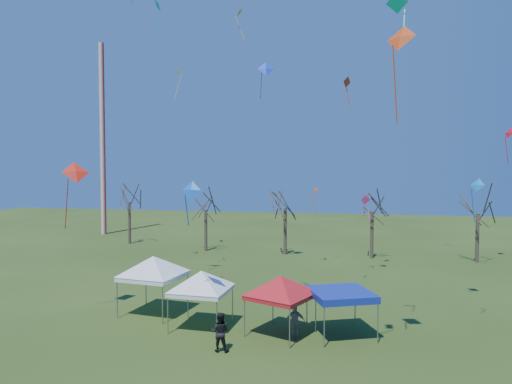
# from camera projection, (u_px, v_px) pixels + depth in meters

# --- Properties ---
(ground) EXTENTS (140.00, 140.00, 0.00)m
(ground) POSITION_uv_depth(u_px,v_px,m) (260.00, 349.00, 21.33)
(ground) COLOR #294215
(ground) RESTS_ON ground
(radio_mast) EXTENTS (0.70, 0.70, 25.00)m
(radio_mast) POSITION_uv_depth(u_px,v_px,m) (102.00, 139.00, 59.77)
(radio_mast) COLOR silver
(radio_mast) RESTS_ON ground
(tree_0) EXTENTS (3.83, 3.83, 8.44)m
(tree_0) POSITION_uv_depth(u_px,v_px,m) (129.00, 187.00, 52.11)
(tree_0) COLOR #3D2D21
(tree_0) RESTS_ON ground
(tree_1) EXTENTS (3.42, 3.42, 7.54)m
(tree_1) POSITION_uv_depth(u_px,v_px,m) (206.00, 195.00, 47.38)
(tree_1) COLOR #3D2D21
(tree_1) RESTS_ON ground
(tree_2) EXTENTS (3.71, 3.71, 8.18)m
(tree_2) POSITION_uv_depth(u_px,v_px,m) (285.00, 192.00, 45.36)
(tree_2) COLOR #3D2D21
(tree_2) RESTS_ON ground
(tree_3) EXTENTS (3.59, 3.59, 7.91)m
(tree_3) POSITION_uv_depth(u_px,v_px,m) (372.00, 195.00, 43.30)
(tree_3) COLOR #3D2D21
(tree_3) RESTS_ON ground
(tree_4) EXTENTS (3.58, 3.58, 7.89)m
(tree_4) POSITION_uv_depth(u_px,v_px,m) (478.00, 196.00, 41.34)
(tree_4) COLOR #3D2D21
(tree_4) RESTS_ON ground
(tent_white_west) EXTENTS (4.39, 4.39, 3.90)m
(tent_white_west) POSITION_uv_depth(u_px,v_px,m) (153.00, 260.00, 26.56)
(tent_white_west) COLOR gray
(tent_white_west) RESTS_ON ground
(tent_white_mid) EXTENTS (4.00, 4.00, 3.53)m
(tent_white_mid) POSITION_uv_depth(u_px,v_px,m) (201.00, 275.00, 24.12)
(tent_white_mid) COLOR gray
(tent_white_mid) RESTS_ON ground
(tent_red) EXTENTS (3.69, 3.69, 3.51)m
(tent_red) POSITION_uv_depth(u_px,v_px,m) (281.00, 280.00, 23.09)
(tent_red) COLOR gray
(tent_red) RESTS_ON ground
(tent_blue) EXTENTS (3.81, 3.81, 2.29)m
(tent_blue) POSITION_uv_depth(u_px,v_px,m) (341.00, 294.00, 22.99)
(tent_blue) COLOR gray
(tent_blue) RESTS_ON ground
(person_grey) EXTENTS (1.07, 0.68, 1.70)m
(person_grey) POSITION_uv_depth(u_px,v_px,m) (295.00, 322.00, 22.63)
(person_grey) COLOR slate
(person_grey) RESTS_ON ground
(person_dark) EXTENTS (0.92, 0.74, 1.82)m
(person_dark) POSITION_uv_depth(u_px,v_px,m) (220.00, 332.00, 21.04)
(person_dark) COLOR black
(person_dark) RESTS_ON ground
(kite_18) EXTENTS (0.64, 0.76, 1.97)m
(kite_18) POSITION_uv_depth(u_px,v_px,m) (347.00, 83.00, 29.22)
(kite_18) COLOR red
(kite_18) RESTS_ON ground
(kite_26) EXTENTS (0.76, 0.89, 2.44)m
(kite_26) POSITION_uv_depth(u_px,v_px,m) (239.00, 13.00, 36.85)
(kite_26) COLOR #FFA50D
(kite_26) RESTS_ON ground
(kite_7) EXTENTS (1.00, 1.08, 2.72)m
(kite_7) POSITION_uv_depth(u_px,v_px,m) (158.00, 6.00, 33.16)
(kite_7) COLOR #0BAE8B
(kite_7) RESTS_ON ground
(kite_5) EXTENTS (1.40, 1.21, 4.05)m
(kite_5) POSITION_uv_depth(u_px,v_px,m) (401.00, 39.00, 18.43)
(kite_5) COLOR #D74214
(kite_5) RESTS_ON ground
(kite_14) EXTENTS (1.79, 1.80, 3.90)m
(kite_14) POSITION_uv_depth(u_px,v_px,m) (76.00, 172.00, 25.95)
(kite_14) COLOR red
(kite_14) RESTS_ON ground
(kite_27) EXTENTS (1.07, 0.77, 2.37)m
(kite_27) POSITION_uv_depth(u_px,v_px,m) (397.00, 3.00, 20.34)
(kite_27) COLOR #0DCCA7
(kite_27) RESTS_ON ground
(kite_12) EXTENTS (0.86, 1.14, 3.28)m
(kite_12) POSITION_uv_depth(u_px,v_px,m) (509.00, 134.00, 40.21)
(kite_12) COLOR red
(kite_12) RESTS_ON ground
(kite_11) EXTENTS (1.57, 1.15, 3.10)m
(kite_11) POSITION_uv_depth(u_px,v_px,m) (266.00, 69.00, 38.05)
(kite_11) COLOR blue
(kite_11) RESTS_ON ground
(kite_17) EXTENTS (0.98, 0.92, 2.81)m
(kite_17) POSITION_uv_depth(u_px,v_px,m) (477.00, 186.00, 28.26)
(kite_17) COLOR #1277C5
(kite_17) RESTS_ON ground
(kite_1) EXTENTS (0.94, 0.49, 2.16)m
(kite_1) POSITION_uv_depth(u_px,v_px,m) (191.00, 191.00, 21.55)
(kite_1) COLOR blue
(kite_1) RESTS_ON ground
(kite_2) EXTENTS (1.26, 1.63, 3.52)m
(kite_2) POSITION_uv_depth(u_px,v_px,m) (178.00, 71.00, 45.31)
(kite_2) COLOR yellow
(kite_2) RESTS_ON ground
(kite_19) EXTENTS (0.86, 0.68, 2.24)m
(kite_19) POSITION_uv_depth(u_px,v_px,m) (366.00, 201.00, 36.85)
(kite_19) COLOR #F03588
(kite_19) RESTS_ON ground
(kite_22) EXTENTS (0.78, 0.88, 2.49)m
(kite_22) POSITION_uv_depth(u_px,v_px,m) (315.00, 192.00, 39.95)
(kite_22) COLOR #FF500D
(kite_22) RESTS_ON ground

